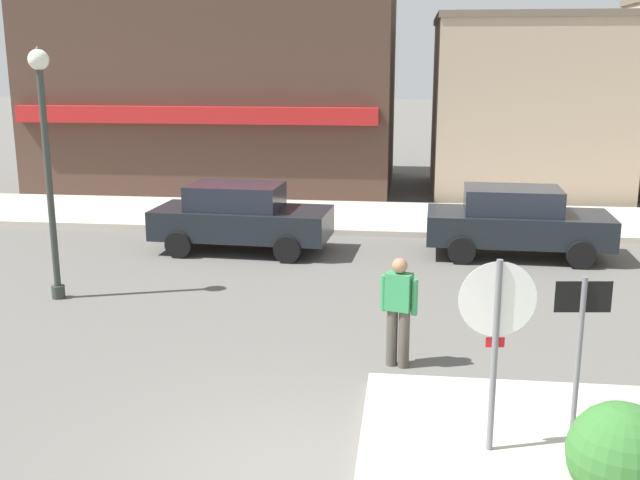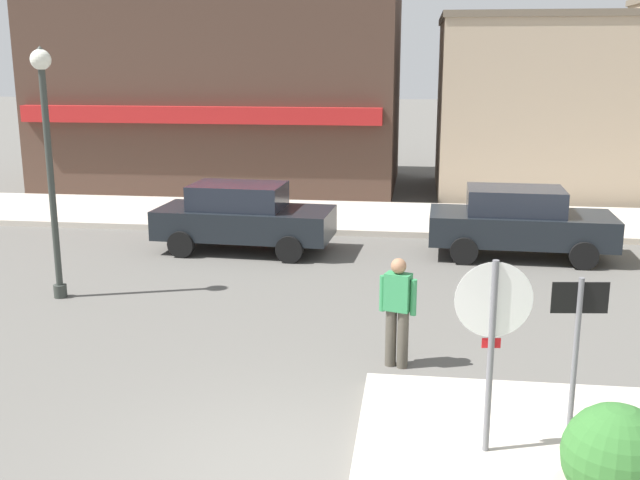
{
  "view_description": "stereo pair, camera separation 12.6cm",
  "coord_description": "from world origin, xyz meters",
  "px_view_note": "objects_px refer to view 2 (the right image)",
  "views": [
    {
      "loc": [
        1.11,
        -7.03,
        4.29
      ],
      "look_at": [
        -0.28,
        4.5,
        1.5
      ],
      "focal_mm": 42.0,
      "sensor_mm": 36.0,
      "label": 1
    },
    {
      "loc": [
        1.23,
        -7.02,
        4.29
      ],
      "look_at": [
        -0.28,
        4.5,
        1.5
      ],
      "focal_mm": 42.0,
      "sensor_mm": 36.0,
      "label": 2
    }
  ],
  "objects_px": {
    "one_way_sign": "(576,347)",
    "planter": "(614,472)",
    "lamp_post": "(47,138)",
    "parked_car_nearest": "(243,216)",
    "pedestrian_crossing_near": "(398,309)",
    "stop_sign": "(492,332)",
    "parked_car_second": "(519,222)"
  },
  "relations": [
    {
      "from": "one_way_sign",
      "to": "planter",
      "type": "relative_size",
      "value": 1.71
    },
    {
      "from": "lamp_post",
      "to": "planter",
      "type": "bearing_deg",
      "value": -35.44
    },
    {
      "from": "parked_car_nearest",
      "to": "pedestrian_crossing_near",
      "type": "xyz_separation_m",
      "value": [
        3.72,
        -6.31,
        0.06
      ]
    },
    {
      "from": "one_way_sign",
      "to": "parked_car_nearest",
      "type": "distance_m",
      "value": 10.39
    },
    {
      "from": "stop_sign",
      "to": "one_way_sign",
      "type": "relative_size",
      "value": 1.1
    },
    {
      "from": "parked_car_second",
      "to": "pedestrian_crossing_near",
      "type": "xyz_separation_m",
      "value": [
        -2.5,
        -6.56,
        0.06
      ]
    },
    {
      "from": "stop_sign",
      "to": "one_way_sign",
      "type": "bearing_deg",
      "value": 9.76
    },
    {
      "from": "lamp_post",
      "to": "parked_car_nearest",
      "type": "distance_m",
      "value": 5.13
    },
    {
      "from": "one_way_sign",
      "to": "planter",
      "type": "distance_m",
      "value": 1.42
    },
    {
      "from": "lamp_post",
      "to": "pedestrian_crossing_near",
      "type": "distance_m",
      "value": 7.08
    },
    {
      "from": "one_way_sign",
      "to": "parked_car_second",
      "type": "bearing_deg",
      "value": 86.48
    },
    {
      "from": "lamp_post",
      "to": "parked_car_second",
      "type": "bearing_deg",
      "value": 25.1
    },
    {
      "from": "stop_sign",
      "to": "parked_car_nearest",
      "type": "height_order",
      "value": "stop_sign"
    },
    {
      "from": "lamp_post",
      "to": "pedestrian_crossing_near",
      "type": "relative_size",
      "value": 2.82
    },
    {
      "from": "parked_car_second",
      "to": "pedestrian_crossing_near",
      "type": "relative_size",
      "value": 2.52
    },
    {
      "from": "planter",
      "to": "pedestrian_crossing_near",
      "type": "xyz_separation_m",
      "value": [
        -2.12,
        3.56,
        0.31
      ]
    },
    {
      "from": "planter",
      "to": "parked_car_second",
      "type": "bearing_deg",
      "value": 87.88
    },
    {
      "from": "one_way_sign",
      "to": "lamp_post",
      "type": "distance_m",
      "value": 9.7
    },
    {
      "from": "one_way_sign",
      "to": "parked_car_second",
      "type": "xyz_separation_m",
      "value": [
        0.55,
        8.94,
        -0.52
      ]
    },
    {
      "from": "planter",
      "to": "pedestrian_crossing_near",
      "type": "bearing_deg",
      "value": 120.78
    },
    {
      "from": "parked_car_second",
      "to": "pedestrian_crossing_near",
      "type": "distance_m",
      "value": 7.02
    },
    {
      "from": "parked_car_nearest",
      "to": "parked_car_second",
      "type": "height_order",
      "value": "same"
    },
    {
      "from": "planter",
      "to": "stop_sign",
      "type": "bearing_deg",
      "value": 136.38
    },
    {
      "from": "lamp_post",
      "to": "one_way_sign",
      "type": "bearing_deg",
      "value": -30.29
    },
    {
      "from": "stop_sign",
      "to": "planter",
      "type": "distance_m",
      "value": 1.76
    },
    {
      "from": "planter",
      "to": "parked_car_second",
      "type": "xyz_separation_m",
      "value": [
        0.37,
        10.12,
        0.25
      ]
    },
    {
      "from": "one_way_sign",
      "to": "pedestrian_crossing_near",
      "type": "height_order",
      "value": "one_way_sign"
    },
    {
      "from": "one_way_sign",
      "to": "pedestrian_crossing_near",
      "type": "distance_m",
      "value": 3.11
    },
    {
      "from": "stop_sign",
      "to": "one_way_sign",
      "type": "xyz_separation_m",
      "value": [
        0.9,
        0.15,
        -0.19
      ]
    },
    {
      "from": "planter",
      "to": "pedestrian_crossing_near",
      "type": "height_order",
      "value": "pedestrian_crossing_near"
    },
    {
      "from": "lamp_post",
      "to": "parked_car_nearest",
      "type": "xyz_separation_m",
      "value": [
        2.59,
        3.88,
        -2.15
      ]
    },
    {
      "from": "parked_car_nearest",
      "to": "stop_sign",
      "type": "bearing_deg",
      "value": -61.71
    }
  ]
}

